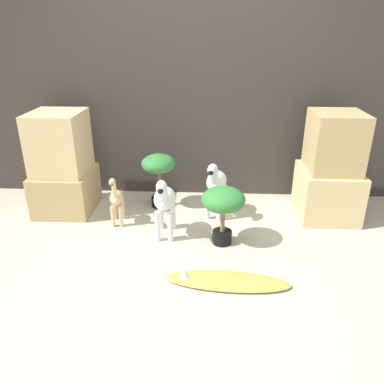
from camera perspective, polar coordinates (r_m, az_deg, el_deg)
ground_plane at (r=3.19m, az=-0.41°, el=-9.82°), size 14.00×14.00×0.00m
wall_back at (r=4.09m, az=0.73°, el=14.40°), size 6.40×0.08×2.20m
rock_pillar_left at (r=4.01m, az=-19.12°, el=3.77°), size 0.56×0.60×1.03m
rock_pillar_right at (r=3.90m, az=20.34°, el=3.01°), size 0.56×0.60×1.05m
zebra_right at (r=3.70m, az=3.66°, el=1.37°), size 0.26×0.46×0.61m
zebra_left at (r=3.33m, az=-4.24°, el=-1.31°), size 0.19×0.45×0.61m
giraffe_figurine at (r=3.64m, az=-11.45°, el=-1.07°), size 0.15×0.35×0.53m
potted_palm_front at (r=3.90m, az=-5.12°, el=3.54°), size 0.35×0.35×0.58m
potted_palm_back at (r=3.21m, az=4.78°, el=-1.80°), size 0.38×0.38×0.53m
surfboard at (r=2.89m, az=5.25°, el=-13.35°), size 0.95×0.31×0.08m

